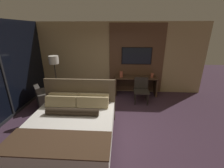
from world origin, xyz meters
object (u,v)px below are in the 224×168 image
desk (136,82)px  vase_short (152,75)px  armchair_by_window (48,98)px  floor_lamp (54,63)px  vase_tall (121,74)px  bed (71,127)px  desk_chair (141,88)px  tv (137,56)px

desk → vase_short: (0.61, -0.06, 0.33)m
armchair_by_window → floor_lamp: floor_lamp is taller
desk → floor_lamp: bearing=-168.9°
vase_short → vase_tall: bearing=-178.6°
floor_lamp → vase_short: floor_lamp is taller
bed → vase_short: 3.68m
desk_chair → vase_tall: 0.98m
desk_chair → floor_lamp: (-3.13, 0.06, 0.85)m
floor_lamp → armchair_by_window: bearing=-101.7°
tv → desk_chair: size_ratio=1.33×
vase_tall → desk: bearing=8.5°
bed → desk_chair: (1.89, 2.19, 0.17)m
floor_lamp → vase_tall: bearing=11.8°
desk → bed: bearing=-121.6°
bed → tv: bearing=60.4°
desk → desk_chair: (0.14, -0.65, 0.02)m
floor_lamp → desk: bearing=11.1°
vase_tall → vase_short: vase_tall is taller
desk → vase_short: vase_short is taller
desk_chair → armchair_by_window: bearing=-169.5°
armchair_by_window → vase_short: (3.73, 1.12, 0.55)m
vase_short → tv: bearing=154.5°
desk → desk_chair: 0.67m
bed → tv: tv is taller
desk → vase_tall: size_ratio=7.28×
tv → floor_lamp: 3.11m
tv → vase_short: 0.98m
armchair_by_window → bed: bearing=-177.0°
bed → desk: bearing=58.4°
desk → tv: (-0.00, 0.23, 1.03)m
desk → vase_tall: (-0.59, -0.09, 0.36)m
vase_tall → desk_chair: bearing=-37.6°
bed → armchair_by_window: (-1.37, 1.66, -0.08)m
desk_chair → floor_lamp: floor_lamp is taller
tv → bed: bearing=-119.6°
armchair_by_window → vase_tall: size_ratio=4.37×
bed → desk_chair: bed is taller
desk → armchair_by_window: armchair_by_window is taller
desk_chair → bed: bearing=-129.5°
tv → armchair_by_window: (-3.12, -1.41, -1.26)m
vase_short → desk_chair: bearing=-128.4°
armchair_by_window → desk_chair: bearing=-117.3°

